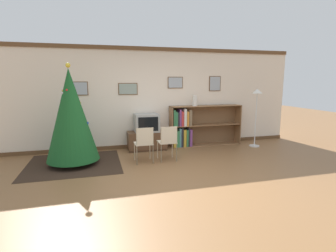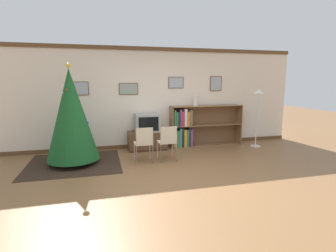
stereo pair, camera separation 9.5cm
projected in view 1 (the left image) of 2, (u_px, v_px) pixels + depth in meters
name	position (u px, v px, depth m)	size (l,w,h in m)	color
ground_plane	(178.00, 178.00, 4.95)	(24.00, 24.00, 0.00)	brown
wall_back	(150.00, 98.00, 7.13)	(8.41, 0.11, 2.70)	silver
area_rug	(74.00, 164.00, 5.80)	(1.99, 1.84, 0.01)	#332319
christmas_tree	(71.00, 115.00, 5.61)	(1.12, 1.12, 2.18)	maroon
tv_console	(147.00, 141.00, 6.97)	(1.01, 0.49, 0.49)	#412A1A
television	(147.00, 123.00, 6.89)	(0.63, 0.48, 0.47)	#9E9E99
folding_chair_left	(144.00, 142.00, 5.79)	(0.40, 0.40, 0.82)	beige
folding_chair_right	(168.00, 141.00, 5.93)	(0.40, 0.40, 0.82)	beige
bookshelf	(192.00, 127.00, 7.34)	(2.06, 0.36, 1.13)	olive
vase	(195.00, 101.00, 7.18)	(0.13, 0.13, 0.29)	silver
standing_lamp	(257.00, 103.00, 7.16)	(0.28, 0.28, 1.60)	silver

